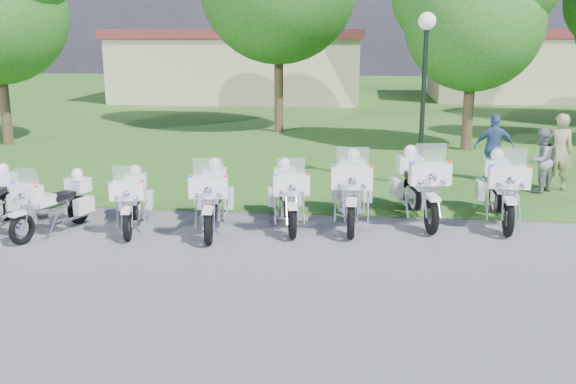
# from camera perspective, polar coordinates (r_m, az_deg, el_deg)

# --- Properties ---
(ground) EXTENTS (100.00, 100.00, 0.00)m
(ground) POSITION_cam_1_polar(r_m,az_deg,el_deg) (11.28, -0.12, -6.17)
(ground) COLOR #515156
(ground) RESTS_ON ground
(grass_lawn) EXTENTS (100.00, 48.00, 0.01)m
(grass_lawn) POSITION_cam_1_polar(r_m,az_deg,el_deg) (37.74, 4.72, 7.98)
(grass_lawn) COLOR #2F601E
(grass_lawn) RESTS_ON ground
(motorcycle_1) EXTENTS (1.11, 2.05, 1.43)m
(motorcycle_1) POSITION_cam_1_polar(r_m,az_deg,el_deg) (13.57, -19.98, -0.91)
(motorcycle_1) COLOR black
(motorcycle_1) RESTS_ON ground
(motorcycle_2) EXTENTS (0.99, 2.11, 1.43)m
(motorcycle_2) POSITION_cam_1_polar(r_m,az_deg,el_deg) (13.40, -13.65, -0.62)
(motorcycle_2) COLOR black
(motorcycle_2) RESTS_ON ground
(motorcycle_3) EXTENTS (1.01, 2.40, 1.62)m
(motorcycle_3) POSITION_cam_1_polar(r_m,az_deg,el_deg) (12.98, -6.73, -0.44)
(motorcycle_3) COLOR black
(motorcycle_3) RESTS_ON ground
(motorcycle_4) EXTENTS (1.05, 2.29, 1.55)m
(motorcycle_4) POSITION_cam_1_polar(r_m,az_deg,el_deg) (13.21, -0.02, -0.21)
(motorcycle_4) COLOR black
(motorcycle_4) RESTS_ON ground
(motorcycle_5) EXTENTS (0.87, 2.62, 1.76)m
(motorcycle_5) POSITION_cam_1_polar(r_m,az_deg,el_deg) (13.38, 5.72, 0.29)
(motorcycle_5) COLOR black
(motorcycle_5) RESTS_ON ground
(motorcycle_6) EXTENTS (1.14, 2.64, 1.78)m
(motorcycle_6) POSITION_cam_1_polar(r_m,az_deg,el_deg) (13.91, 11.52, 0.63)
(motorcycle_6) COLOR black
(motorcycle_6) RESTS_ON ground
(motorcycle_7) EXTENTS (0.90, 2.58, 1.73)m
(motorcycle_7) POSITION_cam_1_polar(r_m,az_deg,el_deg) (14.16, 18.41, 0.34)
(motorcycle_7) COLOR black
(motorcycle_7) RESTS_ON ground
(lamp_post) EXTENTS (0.44, 0.44, 4.39)m
(lamp_post) POSITION_cam_1_polar(r_m,az_deg,el_deg) (16.60, 12.10, 11.62)
(lamp_post) COLOR black
(lamp_post) RESTS_ON ground
(tree_2) EXTENTS (5.30, 4.52, 7.07)m
(tree_2) POSITION_cam_1_polar(r_m,az_deg,el_deg) (22.52, 16.17, 15.42)
(tree_2) COLOR #38281C
(tree_2) RESTS_ON ground
(building_west) EXTENTS (14.56, 8.32, 4.10)m
(building_west) POSITION_cam_1_polar(r_m,az_deg,el_deg) (39.24, -4.12, 11.24)
(building_west) COLOR tan
(building_west) RESTS_ON ground
(building_east) EXTENTS (11.44, 7.28, 4.10)m
(building_east) POSITION_cam_1_polar(r_m,az_deg,el_deg) (41.72, 20.48, 10.57)
(building_east) COLOR tan
(building_east) RESTS_ON ground
(bystander_a) EXTENTS (0.74, 0.51, 1.95)m
(bystander_a) POSITION_cam_1_polar(r_m,az_deg,el_deg) (17.48, 22.90, 3.26)
(bystander_a) COLOR #8A895D
(bystander_a) RESTS_ON ground
(bystander_b) EXTENTS (0.98, 0.98, 1.61)m
(bystander_b) POSITION_cam_1_polar(r_m,az_deg,el_deg) (17.09, 21.49, 2.60)
(bystander_b) COLOR gray
(bystander_b) RESTS_ON ground
(bystander_c) EXTENTS (1.07, 0.46, 1.81)m
(bystander_c) POSITION_cam_1_polar(r_m,az_deg,el_deg) (17.99, 17.85, 3.75)
(bystander_c) COLOR #35537F
(bystander_c) RESTS_ON ground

